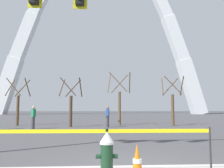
{
  "coord_description": "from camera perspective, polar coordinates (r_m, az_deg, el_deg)",
  "views": [
    {
      "loc": [
        -0.82,
        -5.73,
        1.42
      ],
      "look_at": [
        -0.19,
        5.0,
        2.5
      ],
      "focal_mm": 38.78,
      "sensor_mm": 36.0,
      "label": 1
    }
  ],
  "objects": [
    {
      "name": "pedestrian_walking_left",
      "position": [
        17.68,
        -18.08,
        -7.42
      ],
      "size": [
        0.38,
        0.38,
        1.59
      ],
      "color": "#38383D",
      "rests_on": "ground"
    },
    {
      "name": "tree_center_left",
      "position": [
        20.66,
        1.75,
        -4.2
      ],
      "size": [
        2.05,
        2.06,
        4.45
      ],
      "color": "brown",
      "rests_on": "ground"
    },
    {
      "name": "traffic_cone_by_hydrant",
      "position": [
        4.89,
        5.96,
        -18.22
      ],
      "size": [
        0.36,
        0.36,
        0.73
      ],
      "color": "black",
      "rests_on": "ground"
    },
    {
      "name": "tree_center_right",
      "position": [
        20.6,
        14.07,
        -4.54
      ],
      "size": [
        1.86,
        1.87,
        4.03
      ],
      "color": "brown",
      "rests_on": "ground"
    },
    {
      "name": "pedestrian_walking_right",
      "position": [
        18.32,
        -1.05,
        -7.63
      ],
      "size": [
        0.28,
        0.38,
        1.59
      ],
      "color": "#38383D",
      "rests_on": "ground"
    },
    {
      "name": "monument_arch",
      "position": [
        62.17,
        -2.5,
        12.56
      ],
      "size": [
        52.01,
        3.16,
        48.14
      ],
      "color": "silver",
      "rests_on": "ground"
    },
    {
      "name": "tree_far_left",
      "position": [
        21.65,
        -21.32,
        -4.52
      ],
      "size": [
        1.81,
        1.82,
        3.91
      ],
      "color": "brown",
      "rests_on": "ground"
    },
    {
      "name": "caution_tape_barrier",
      "position": [
        5.35,
        -7.48,
        -13.43
      ],
      "size": [
        5.69,
        0.12,
        1.01
      ],
      "color": "#232326",
      "rests_on": "ground"
    },
    {
      "name": "fire_hydrant",
      "position": [
        5.24,
        -1.23,
        -16.19
      ],
      "size": [
        0.46,
        0.48,
        0.99
      ],
      "color": "black",
      "rests_on": "ground"
    },
    {
      "name": "tree_left_mid",
      "position": [
        19.06,
        -9.69,
        -4.91
      ],
      "size": [
        1.74,
        1.75,
        3.77
      ],
      "color": "#473323",
      "rests_on": "ground"
    }
  ]
}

